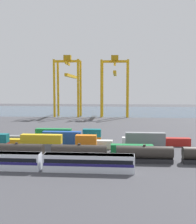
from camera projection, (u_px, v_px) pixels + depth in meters
ground_plane at (96, 129)px, 120.75m from camera, size 420.00×420.00×0.00m
harbour_water at (106, 111)px, 226.83m from camera, size 400.00×110.00×0.01m
passenger_train at (42, 161)px, 58.88m from camera, size 41.76×3.14×3.90m
freight_tank_row at (144, 154)px, 65.35m from camera, size 80.58×3.09×4.55m
shipping_container_2 at (42, 147)px, 76.51m from camera, size 12.10×2.44×2.60m
shipping_container_3 at (41, 139)px, 76.28m from camera, size 12.10×2.44×2.60m
shipping_container_4 at (86, 148)px, 75.47m from camera, size 6.04×2.44×2.60m
shipping_container_5 at (86, 139)px, 75.24m from camera, size 6.04×2.44×2.60m
shipping_container_6 at (132, 149)px, 74.43m from camera, size 12.10×2.44×2.60m
shipping_container_8 at (22, 143)px, 82.87m from camera, size 12.10×2.44×2.60m
shipping_container_9 at (62, 144)px, 81.85m from camera, size 12.10×2.44×2.60m
shipping_container_10 at (62, 136)px, 81.62m from camera, size 12.10×2.44×2.60m
shipping_container_11 at (103, 144)px, 80.83m from camera, size 6.04×2.44×2.60m
shipping_container_12 at (145, 145)px, 79.81m from camera, size 12.10×2.44×2.60m
shipping_container_13 at (145, 137)px, 79.58m from camera, size 12.10×2.44×2.60m
shipping_container_15 at (16, 139)px, 88.91m from camera, size 6.04×2.44×2.60m
shipping_container_16 at (54, 140)px, 87.88m from camera, size 12.10×2.44×2.60m
shipping_container_17 at (54, 132)px, 87.66m from camera, size 12.10×2.44×2.60m
shipping_container_18 at (92, 141)px, 86.86m from camera, size 6.04×2.44×2.60m
shipping_container_19 at (92, 133)px, 86.64m from camera, size 6.04×2.44×2.60m
shipping_container_20 at (131, 141)px, 85.84m from camera, size 6.04×2.44×2.60m
shipping_container_21 at (171, 142)px, 84.81m from camera, size 12.10×2.44×2.60m
gantry_crane_west at (69, 80)px, 180.26m from camera, size 17.71×40.79×41.63m
gantry_crane_central at (115, 80)px, 176.79m from camera, size 18.93×34.21×41.22m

